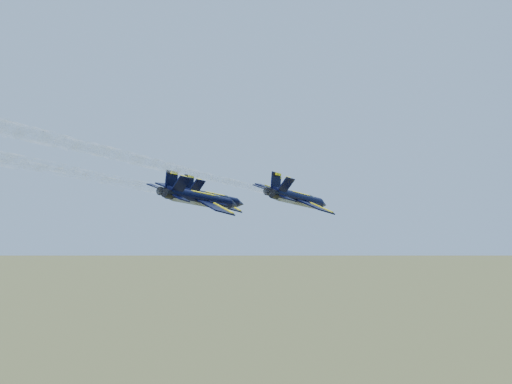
% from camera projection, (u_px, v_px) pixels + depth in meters
% --- Properties ---
extents(jet_lead, '(12.53, 17.89, 5.50)m').
position_uv_depth(jet_lead, '(296.00, 198.00, 112.52)').
color(jet_lead, black).
extents(jet_left, '(12.53, 17.89, 5.50)m').
position_uv_depth(jet_left, '(213.00, 198.00, 108.07)').
color(jet_left, black).
extents(jet_right, '(12.53, 17.89, 5.50)m').
position_uv_depth(jet_right, '(298.00, 199.00, 97.04)').
color(jet_right, black).
extents(jet_slot, '(12.53, 17.89, 5.50)m').
position_uv_depth(jet_slot, '(201.00, 199.00, 91.55)').
color(jet_slot, black).
extents(smoke_trail_lead, '(25.23, 63.14, 2.20)m').
position_uv_depth(smoke_trail_lead, '(74.00, 199.00, 72.27)').
color(smoke_trail_lead, white).
extents(smoke_trail_right, '(25.23, 63.14, 2.20)m').
position_uv_depth(smoke_trail_right, '(17.00, 200.00, 56.79)').
color(smoke_trail_right, white).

